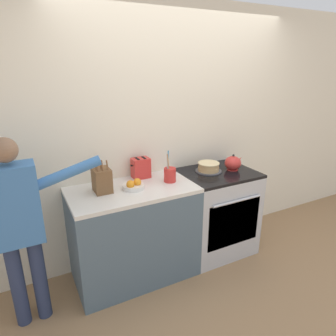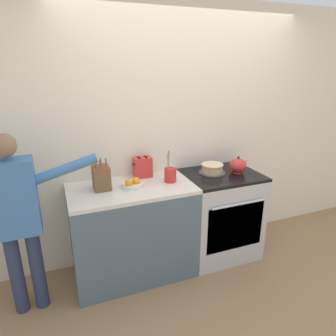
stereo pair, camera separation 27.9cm
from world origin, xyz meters
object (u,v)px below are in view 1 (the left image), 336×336
(stove_range, at_px, (216,212))
(knife_block, at_px, (102,180))
(fruit_bowl, at_px, (134,185))
(utensil_crock, at_px, (170,174))
(tea_kettle, at_px, (233,163))
(toaster, at_px, (141,168))
(person_baker, at_px, (19,220))
(layer_cake, at_px, (209,167))

(stove_range, distance_m, knife_block, 1.35)
(fruit_bowl, bearing_deg, utensil_crock, 1.05)
(stove_range, relative_size, knife_block, 3.06)
(stove_range, xyz_separation_m, tea_kettle, (0.18, -0.01, 0.54))
(tea_kettle, bearing_deg, fruit_bowl, -180.00)
(knife_block, distance_m, toaster, 0.47)
(utensil_crock, height_order, person_baker, person_baker)
(tea_kettle, relative_size, person_baker, 0.14)
(fruit_bowl, bearing_deg, layer_cake, 4.90)
(knife_block, bearing_deg, toaster, 20.87)
(layer_cake, height_order, utensil_crock, utensil_crock)
(utensil_crock, xyz_separation_m, person_baker, (-1.33, -0.13, -0.09))
(tea_kettle, relative_size, utensil_crock, 0.71)
(knife_block, height_order, person_baker, person_baker)
(tea_kettle, distance_m, person_baker, 2.09)
(tea_kettle, relative_size, toaster, 1.05)
(person_baker, bearing_deg, knife_block, 22.88)
(toaster, distance_m, person_baker, 1.19)
(stove_range, distance_m, toaster, 0.99)
(stove_range, bearing_deg, tea_kettle, -3.81)
(stove_range, relative_size, fruit_bowl, 4.69)
(knife_block, distance_m, person_baker, 0.73)
(tea_kettle, height_order, utensil_crock, utensil_crock)
(layer_cake, bearing_deg, person_baker, -173.68)
(layer_cake, relative_size, tea_kettle, 1.29)
(person_baker, bearing_deg, utensil_crock, 12.61)
(layer_cake, xyz_separation_m, person_baker, (-1.82, -0.20, -0.06))
(layer_cake, bearing_deg, tea_kettle, -15.91)
(fruit_bowl, bearing_deg, person_baker, -172.38)
(tea_kettle, relative_size, knife_block, 0.70)
(layer_cake, relative_size, utensil_crock, 0.91)
(utensil_crock, relative_size, fruit_bowl, 1.52)
(tea_kettle, distance_m, fruit_bowl, 1.13)
(stove_range, relative_size, utensil_crock, 3.07)
(knife_block, relative_size, fruit_bowl, 1.53)
(tea_kettle, xyz_separation_m, knife_block, (-1.40, 0.07, 0.03))
(layer_cake, height_order, toaster, toaster)
(stove_range, height_order, tea_kettle, tea_kettle)
(knife_block, xyz_separation_m, fruit_bowl, (0.27, -0.07, -0.08))
(utensil_crock, distance_m, fruit_bowl, 0.38)
(stove_range, bearing_deg, knife_block, 177.27)
(fruit_bowl, relative_size, toaster, 0.98)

